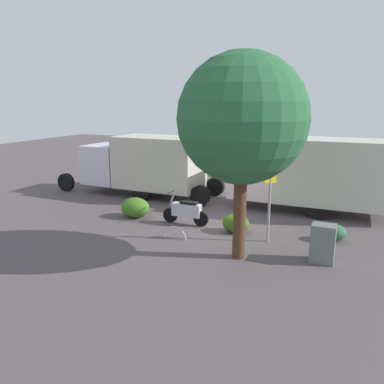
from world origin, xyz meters
The scene contains 11 objects.
ground_plane centered at (0.00, 0.00, 0.00)m, with size 60.00×60.00×0.00m, color #51484A.
box_truck_near centered at (-2.78, -3.32, 1.66)m, with size 8.05×2.27×3.03m.
box_truck_far centered at (5.01, -3.19, 1.59)m, with size 7.46×2.44×2.87m.
motorcycle centered at (1.18, 0.25, 0.52)m, with size 1.81×0.55×1.20m.
stop_sign centered at (-2.00, 0.87, 2.14)m, with size 0.71×0.33×3.21m.
street_tree centered at (-1.47, 2.50, 4.02)m, with size 3.60×3.60×5.84m.
utility_cabinet centered at (-3.77, 1.89, 0.56)m, with size 0.67×0.51×1.12m, color slate.
bike_rack_hoop centered at (0.95, 1.77, 0.00)m, with size 0.85×0.85×0.05m, color #B7B7BC.
shrub_near_sign centered at (3.41, 0.19, 0.39)m, with size 1.16×0.95×0.79m, color #3D6F20.
shrub_mid_verge centered at (-3.95, -0.05, 0.29)m, with size 0.84×0.69×0.57m, color #306142.
shrub_by_tree centered at (-0.77, 0.39, 0.32)m, with size 0.95×0.78×0.65m, color #3C6817.
Camera 1 is at (-4.28, 12.78, 4.52)m, focal length 35.90 mm.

